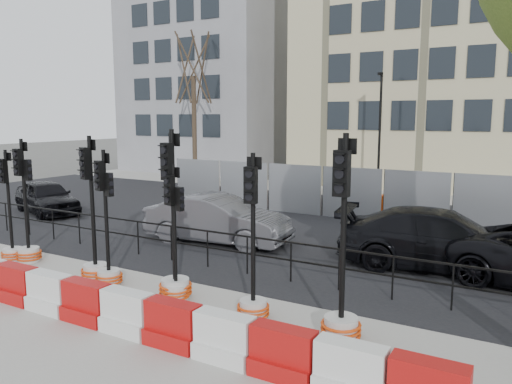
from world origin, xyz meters
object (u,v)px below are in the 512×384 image
Objects in this scene: traffic_signal_d at (108,255)px; traffic_signal_h at (341,300)px; car_c at (442,240)px; traffic_signal_a at (11,239)px; car_a at (47,197)px.

traffic_signal_h is (5.69, -0.07, -0.01)m from traffic_signal_d.
traffic_signal_a is at bearing 107.62° from car_c.
traffic_signal_d reaches higher than car_c.
traffic_signal_a is 0.96× the size of traffic_signal_d.
traffic_signal_d is at bearing 120.24° from car_c.
traffic_signal_d is 0.74× the size of car_a.
car_c is at bearing 54.45° from traffic_signal_d.
car_a is at bearing 81.79° from car_c.
car_c is at bearing -70.31° from car_a.
traffic_signal_a reaches higher than car_c.
traffic_signal_h is at bearing 162.80° from car_c.
traffic_signal_a is 0.84× the size of traffic_signal_h.
traffic_signal_d is at bearing -176.43° from traffic_signal_h.
car_a is (-8.75, 5.13, -0.08)m from traffic_signal_d.
traffic_signal_d is 10.14m from car_a.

